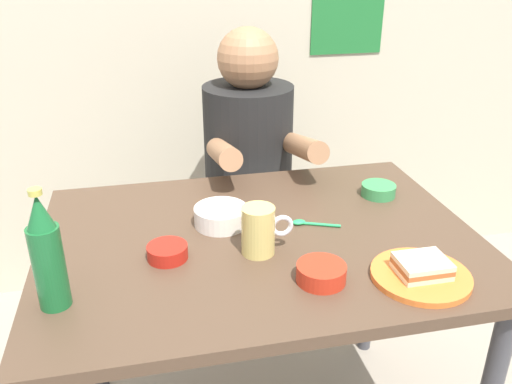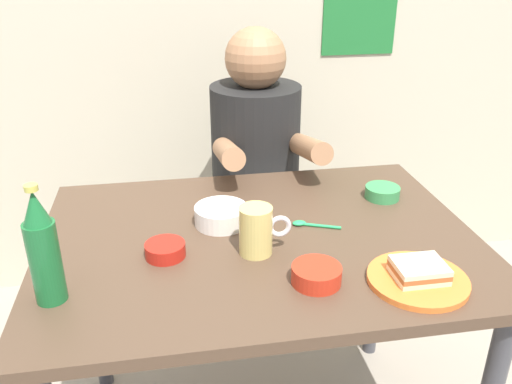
{
  "view_description": "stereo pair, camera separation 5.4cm",
  "coord_description": "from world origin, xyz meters",
  "px_view_note": "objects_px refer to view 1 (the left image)",
  "views": [
    {
      "loc": [
        -0.26,
        -1.15,
        1.41
      ],
      "look_at": [
        0.0,
        0.05,
        0.84
      ],
      "focal_mm": 37.35,
      "sensor_mm": 36.0,
      "label": 1
    },
    {
      "loc": [
        -0.21,
        -1.16,
        1.41
      ],
      "look_at": [
        0.0,
        0.05,
        0.84
      ],
      "focal_mm": 37.35,
      "sensor_mm": 36.0,
      "label": 2
    }
  ],
  "objects_px": {
    "person_seated": "(249,143)",
    "sandwich": "(422,266)",
    "plate_orange": "(421,276)",
    "beer_bottle": "(47,255)",
    "stool": "(249,242)",
    "beer_mug": "(259,230)",
    "dining_table": "(260,267)",
    "sambal_bowl_red": "(167,251)"
  },
  "relations": [
    {
      "from": "plate_orange",
      "to": "beer_bottle",
      "type": "distance_m",
      "value": 0.79
    },
    {
      "from": "beer_bottle",
      "to": "sambal_bowl_red",
      "type": "xyz_separation_m",
      "value": [
        0.24,
        0.13,
        -0.1
      ]
    },
    {
      "from": "plate_orange",
      "to": "person_seated",
      "type": "bearing_deg",
      "value": 103.24
    },
    {
      "from": "stool",
      "to": "person_seated",
      "type": "bearing_deg",
      "value": -90.0
    },
    {
      "from": "plate_orange",
      "to": "beer_mug",
      "type": "distance_m",
      "value": 0.38
    },
    {
      "from": "person_seated",
      "to": "sandwich",
      "type": "distance_m",
      "value": 0.91
    },
    {
      "from": "plate_orange",
      "to": "beer_mug",
      "type": "relative_size",
      "value": 1.75
    },
    {
      "from": "person_seated",
      "to": "beer_mug",
      "type": "bearing_deg",
      "value": -99.63
    },
    {
      "from": "beer_bottle",
      "to": "beer_mug",
      "type": "bearing_deg",
      "value": 13.73
    },
    {
      "from": "dining_table",
      "to": "sandwich",
      "type": "relative_size",
      "value": 10.0
    },
    {
      "from": "dining_table",
      "to": "sambal_bowl_red",
      "type": "distance_m",
      "value": 0.27
    },
    {
      "from": "beer_mug",
      "to": "beer_bottle",
      "type": "xyz_separation_m",
      "value": [
        -0.45,
        -0.11,
        0.06
      ]
    },
    {
      "from": "person_seated",
      "to": "stool",
      "type": "bearing_deg",
      "value": 90.0
    },
    {
      "from": "person_seated",
      "to": "plate_orange",
      "type": "xyz_separation_m",
      "value": [
        0.21,
        -0.88,
        -0.02
      ]
    },
    {
      "from": "dining_table",
      "to": "beer_mug",
      "type": "distance_m",
      "value": 0.17
    },
    {
      "from": "sandwich",
      "to": "beer_bottle",
      "type": "distance_m",
      "value": 0.79
    },
    {
      "from": "dining_table",
      "to": "beer_bottle",
      "type": "relative_size",
      "value": 4.2
    },
    {
      "from": "dining_table",
      "to": "beer_mug",
      "type": "bearing_deg",
      "value": -104.43
    },
    {
      "from": "stool",
      "to": "person_seated",
      "type": "distance_m",
      "value": 0.42
    },
    {
      "from": "person_seated",
      "to": "dining_table",
      "type": "bearing_deg",
      "value": -99.01
    },
    {
      "from": "dining_table",
      "to": "beer_mug",
      "type": "height_order",
      "value": "beer_mug"
    },
    {
      "from": "dining_table",
      "to": "person_seated",
      "type": "distance_m",
      "value": 0.64
    },
    {
      "from": "sandwich",
      "to": "beer_bottle",
      "type": "bearing_deg",
      "value": 174.57
    },
    {
      "from": "stool",
      "to": "sandwich",
      "type": "relative_size",
      "value": 4.09
    },
    {
      "from": "sambal_bowl_red",
      "to": "person_seated",
      "type": "bearing_deg",
      "value": 63.66
    },
    {
      "from": "plate_orange",
      "to": "sambal_bowl_red",
      "type": "xyz_separation_m",
      "value": [
        -0.54,
        0.2,
        0.01
      ]
    },
    {
      "from": "dining_table",
      "to": "stool",
      "type": "xyz_separation_m",
      "value": [
        0.1,
        0.63,
        -0.3
      ]
    },
    {
      "from": "sandwich",
      "to": "sambal_bowl_red",
      "type": "distance_m",
      "value": 0.58
    },
    {
      "from": "person_seated",
      "to": "sambal_bowl_red",
      "type": "relative_size",
      "value": 7.49
    },
    {
      "from": "stool",
      "to": "plate_orange",
      "type": "height_order",
      "value": "plate_orange"
    },
    {
      "from": "sandwich",
      "to": "sambal_bowl_red",
      "type": "relative_size",
      "value": 1.15
    },
    {
      "from": "dining_table",
      "to": "beer_mug",
      "type": "relative_size",
      "value": 8.73
    },
    {
      "from": "stool",
      "to": "beer_bottle",
      "type": "bearing_deg",
      "value": -124.91
    },
    {
      "from": "plate_orange",
      "to": "beer_bottle",
      "type": "height_order",
      "value": "beer_bottle"
    },
    {
      "from": "stool",
      "to": "beer_mug",
      "type": "xyz_separation_m",
      "value": [
        -0.12,
        -0.71,
        0.45
      ]
    },
    {
      "from": "sandwich",
      "to": "dining_table",
      "type": "bearing_deg",
      "value": 139.33
    },
    {
      "from": "sandwich",
      "to": "sambal_bowl_red",
      "type": "bearing_deg",
      "value": 159.34
    },
    {
      "from": "dining_table",
      "to": "sandwich",
      "type": "distance_m",
      "value": 0.42
    },
    {
      "from": "person_seated",
      "to": "beer_bottle",
      "type": "height_order",
      "value": "person_seated"
    },
    {
      "from": "person_seated",
      "to": "beer_bottle",
      "type": "distance_m",
      "value": 0.99
    },
    {
      "from": "person_seated",
      "to": "sambal_bowl_red",
      "type": "height_order",
      "value": "person_seated"
    },
    {
      "from": "sambal_bowl_red",
      "to": "sandwich",
      "type": "bearing_deg",
      "value": -20.66
    }
  ]
}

